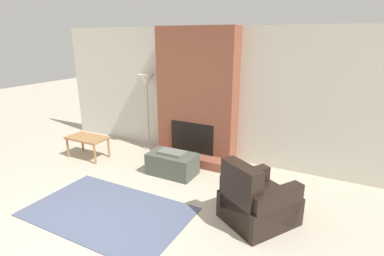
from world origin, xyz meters
name	(u,v)px	position (x,y,z in m)	size (l,w,h in m)	color
ground_plane	(89,237)	(0.00, 0.00, 0.00)	(24.00, 24.00, 0.00)	#B2A893
wall_back	(202,93)	(0.00, 3.20, 1.30)	(7.05, 0.06, 2.60)	beige
fireplace	(196,99)	(0.00, 2.95, 1.24)	(1.61, 0.71, 2.60)	brown
ottoman	(172,163)	(-0.02, 2.04, 0.20)	(0.86, 0.51, 0.44)	#474C42
armchair	(255,203)	(1.73, 1.29, 0.28)	(1.11, 1.15, 0.90)	black
side_table	(87,140)	(-1.97, 1.91, 0.38)	(0.83, 0.47, 0.44)	#9E7042
floor_lamp_left	(147,84)	(-1.17, 2.92, 1.45)	(0.36, 0.36, 1.66)	#ADADB2
area_rug	(108,212)	(-0.19, 0.54, 0.01)	(2.30, 1.40, 0.01)	#4C5670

